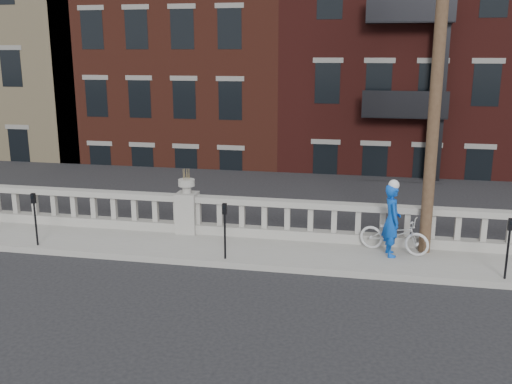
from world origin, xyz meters
TOP-DOWN VIEW (x-y plane):
  - ground at (0.00, 0.00)m, footprint 120.00×120.00m
  - sidewalk at (0.00, 3.00)m, footprint 32.00×2.20m
  - balustrade at (0.00, 3.95)m, footprint 28.00×0.34m
  - planter_pedestal at (0.00, 3.95)m, footprint 0.55×0.55m
  - lower_level at (0.56, 23.04)m, footprint 80.00×44.00m
  - utility_pole at (6.20, 3.60)m, footprint 1.60×0.28m
  - parking_meter_b at (-3.42, 2.15)m, footprint 0.10×0.09m
  - parking_meter_c at (1.51, 2.15)m, footprint 0.10×0.09m
  - parking_meter_d at (7.78, 2.15)m, footprint 0.10×0.09m
  - bicycle at (5.45, 3.42)m, footprint 1.81×1.08m
  - cyclist at (5.36, 3.17)m, footprint 0.55×0.72m

SIDE VIEW (x-z plane):
  - ground at x=0.00m, z-range 0.00..0.00m
  - sidewalk at x=0.00m, z-range 0.00..0.15m
  - bicycle at x=5.45m, z-range 0.15..1.05m
  - balustrade at x=0.00m, z-range 0.13..1.16m
  - planter_pedestal at x=0.00m, z-range -0.05..1.71m
  - parking_meter_b at x=-3.42m, z-range 0.32..1.68m
  - parking_meter_c at x=1.51m, z-range 0.32..1.68m
  - parking_meter_d at x=7.78m, z-range 0.32..1.68m
  - cyclist at x=5.36m, z-range 0.15..1.91m
  - lower_level at x=0.56m, z-range -7.77..13.03m
  - utility_pole at x=6.20m, z-range 0.24..10.24m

